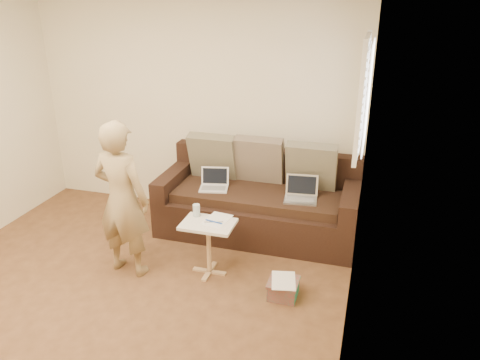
{
  "coord_description": "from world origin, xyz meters",
  "views": [
    {
      "loc": [
        2.06,
        -2.89,
        2.61
      ],
      "look_at": [
        0.8,
        1.4,
        0.78
      ],
      "focal_mm": 35.23,
      "sensor_mm": 36.0,
      "label": 1
    }
  ],
  "objects_px": {
    "laptop_silver": "(300,201)",
    "laptop_white": "(214,189)",
    "drinking_glass": "(196,210)",
    "person": "(122,199)",
    "side_table": "(209,248)",
    "striped_box": "(283,288)",
    "sofa": "(258,198)"
  },
  "relations": [
    {
      "from": "striped_box",
      "to": "side_table",
      "type": "bearing_deg",
      "value": 166.92
    },
    {
      "from": "laptop_silver",
      "to": "person",
      "type": "distance_m",
      "value": 1.84
    },
    {
      "from": "sofa",
      "to": "person",
      "type": "xyz_separation_m",
      "value": [
        -1.04,
        -1.13,
        0.35
      ]
    },
    {
      "from": "sofa",
      "to": "laptop_silver",
      "type": "relative_size",
      "value": 6.43
    },
    {
      "from": "drinking_glass",
      "to": "striped_box",
      "type": "xyz_separation_m",
      "value": [
        0.94,
        -0.29,
        -0.52
      ]
    },
    {
      "from": "laptop_white",
      "to": "side_table",
      "type": "bearing_deg",
      "value": -86.55
    },
    {
      "from": "sofa",
      "to": "person",
      "type": "distance_m",
      "value": 1.57
    },
    {
      "from": "side_table",
      "to": "striped_box",
      "type": "bearing_deg",
      "value": -13.08
    },
    {
      "from": "laptop_silver",
      "to": "person",
      "type": "xyz_separation_m",
      "value": [
        -1.53,
        -0.98,
        0.25
      ]
    },
    {
      "from": "laptop_white",
      "to": "drinking_glass",
      "type": "xyz_separation_m",
      "value": [
        0.08,
        -0.72,
        0.09
      ]
    },
    {
      "from": "side_table",
      "to": "person",
      "type": "bearing_deg",
      "value": -167.18
    },
    {
      "from": "sofa",
      "to": "laptop_white",
      "type": "height_order",
      "value": "sofa"
    },
    {
      "from": "person",
      "to": "side_table",
      "type": "relative_size",
      "value": 2.81
    },
    {
      "from": "laptop_white",
      "to": "side_table",
      "type": "xyz_separation_m",
      "value": [
        0.23,
        -0.83,
        -0.25
      ]
    },
    {
      "from": "side_table",
      "to": "sofa",
      "type": "bearing_deg",
      "value": 75.32
    },
    {
      "from": "laptop_white",
      "to": "side_table",
      "type": "height_order",
      "value": "laptop_white"
    },
    {
      "from": "sofa",
      "to": "laptop_silver",
      "type": "distance_m",
      "value": 0.53
    },
    {
      "from": "laptop_silver",
      "to": "laptop_white",
      "type": "bearing_deg",
      "value": 171.99
    },
    {
      "from": "laptop_white",
      "to": "drinking_glass",
      "type": "bearing_deg",
      "value": -96.25
    },
    {
      "from": "person",
      "to": "laptop_white",
      "type": "bearing_deg",
      "value": -113.0
    },
    {
      "from": "person",
      "to": "striped_box",
      "type": "distance_m",
      "value": 1.71
    },
    {
      "from": "laptop_silver",
      "to": "side_table",
      "type": "distance_m",
      "value": 1.12
    },
    {
      "from": "laptop_silver",
      "to": "side_table",
      "type": "bearing_deg",
      "value": -139.38
    },
    {
      "from": "person",
      "to": "drinking_glass",
      "type": "height_order",
      "value": "person"
    },
    {
      "from": "sofa",
      "to": "person",
      "type": "bearing_deg",
      "value": -132.61
    },
    {
      "from": "person",
      "to": "striped_box",
      "type": "xyz_separation_m",
      "value": [
        1.56,
        -0.0,
        -0.69
      ]
    },
    {
      "from": "laptop_white",
      "to": "drinking_glass",
      "type": "relative_size",
      "value": 2.59
    },
    {
      "from": "side_table",
      "to": "drinking_glass",
      "type": "relative_size",
      "value": 4.57
    },
    {
      "from": "person",
      "to": "sofa",
      "type": "bearing_deg",
      "value": -126.89
    },
    {
      "from": "striped_box",
      "to": "laptop_silver",
      "type": "bearing_deg",
      "value": 91.79
    },
    {
      "from": "drinking_glass",
      "to": "laptop_silver",
      "type": "bearing_deg",
      "value": 37.48
    },
    {
      "from": "sofa",
      "to": "striped_box",
      "type": "distance_m",
      "value": 1.29
    }
  ]
}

